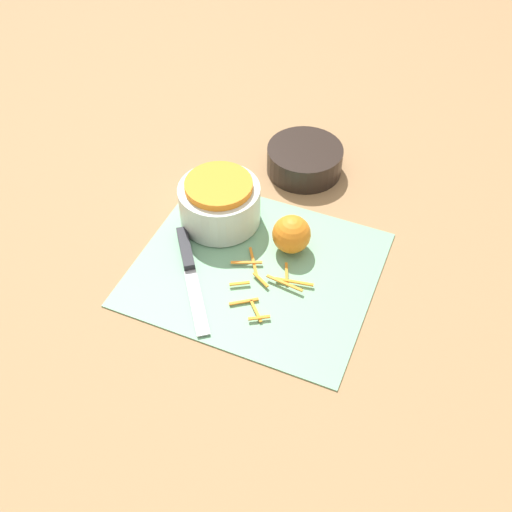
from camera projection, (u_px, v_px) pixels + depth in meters
name	position (u px, v px, depth m)	size (l,w,h in m)	color
ground_plane	(256.00, 269.00, 1.10)	(4.00, 4.00, 0.00)	#9E754C
cutting_board	(256.00, 268.00, 1.09)	(0.43, 0.37, 0.01)	#75AD84
bowl_speckled	(220.00, 202.00, 1.14)	(0.16, 0.16, 0.09)	silver
bowl_dark	(305.00, 160.00, 1.27)	(0.16, 0.16, 0.06)	black
knife	(188.00, 260.00, 1.09)	(0.16, 0.21, 0.02)	#232328
orange_left	(291.00, 234.00, 1.10)	(0.07, 0.07, 0.07)	orange
peel_pile	(265.00, 283.00, 1.06)	(0.16, 0.16, 0.01)	orange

